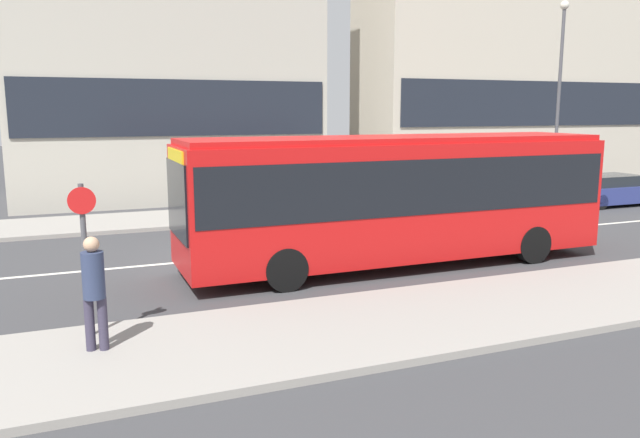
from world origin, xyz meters
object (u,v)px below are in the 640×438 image
object	(u,v)px
parked_car_0	(498,197)
parked_car_1	(610,190)
city_bus	(396,192)
street_lamp	(560,82)
bus_stop_sign	(85,248)
pedestrian_near_stop	(94,286)

from	to	relation	value
parked_car_0	parked_car_1	size ratio (longest dim) A/B	1.08
city_bus	parked_car_0	bearing A→B (deg)	36.44
street_lamp	parked_car_0	bearing A→B (deg)	-157.06
parked_car_0	bus_stop_sign	distance (m)	17.13
city_bus	pedestrian_near_stop	distance (m)	8.13
city_bus	parked_car_1	xyz separation A→B (m)	(13.06, 5.51, -1.26)
parked_car_0	street_lamp	distance (m)	6.42
parked_car_0	city_bus	bearing A→B (deg)	-143.40
city_bus	street_lamp	xyz separation A→B (m)	(11.83, 7.41, 3.14)
city_bus	street_lamp	size ratio (longest dim) A/B	1.33
parked_car_1	bus_stop_sign	world-z (taller)	bus_stop_sign
bus_stop_sign	street_lamp	size ratio (longest dim) A/B	0.32
parked_car_0	street_lamp	world-z (taller)	street_lamp
city_bus	pedestrian_near_stop	size ratio (longest dim) A/B	5.92
parked_car_1	bus_stop_sign	size ratio (longest dim) A/B	1.67
parked_car_1	street_lamp	world-z (taller)	street_lamp
city_bus	bus_stop_sign	distance (m)	7.90
bus_stop_sign	parked_car_0	bearing A→B (deg)	29.46
pedestrian_near_stop	parked_car_1	bearing A→B (deg)	38.19
parked_car_1	street_lamp	distance (m)	4.94
street_lamp	bus_stop_sign	bearing A→B (deg)	-151.94
parked_car_1	street_lamp	size ratio (longest dim) A/B	0.53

